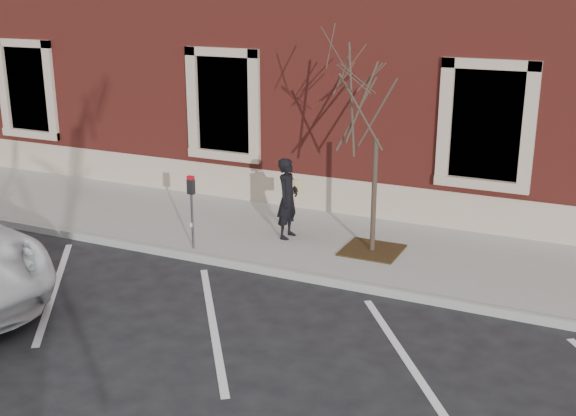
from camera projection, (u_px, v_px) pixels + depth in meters
The scene contains 9 objects.
ground at pixel (274, 274), 13.23m from camera, with size 120.00×120.00×0.00m, color #28282B.
sidewalk_near at pixel (312, 241), 14.72m from camera, with size 40.00×3.50×0.15m, color #A3A299.
curb_near at pixel (273, 271), 13.16m from camera, with size 40.00×0.12×0.15m, color #9E9E99.
parking_stripes at pixel (213, 323), 11.32m from camera, with size 28.00×4.40×0.01m, color silver, non-canonical shape.
building_civic at pixel (404, 27), 18.72m from camera, with size 40.00×8.62×8.00m.
man at pixel (288, 198), 14.46m from camera, with size 0.60×0.39×1.64m, color black.
parking_meter at pixel (191, 199), 13.78m from camera, with size 0.13×0.10×1.46m.
tree_grate at pixel (372, 250), 13.94m from camera, with size 1.09×1.09×0.03m, color #422E15.
sapling at pixel (377, 106), 13.10m from camera, with size 2.41×2.41×4.02m.
Camera 1 is at (5.42, -11.00, 5.11)m, focal length 45.00 mm.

